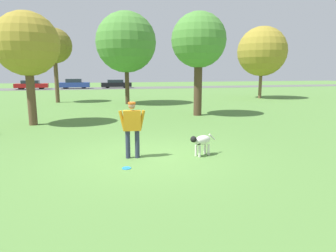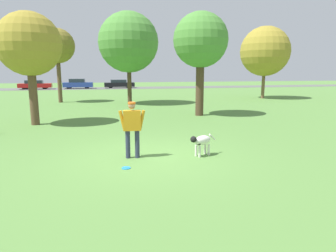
# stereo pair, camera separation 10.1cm
# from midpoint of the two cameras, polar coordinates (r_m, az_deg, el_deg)

# --- Properties ---
(ground_plane) EXTENTS (120.00, 120.00, 0.00)m
(ground_plane) POSITION_cam_midpoint_polar(r_m,az_deg,el_deg) (8.68, -4.55, -5.88)
(ground_plane) COLOR #56843D
(far_road_strip) EXTENTS (120.00, 6.00, 0.01)m
(far_road_strip) POSITION_cam_midpoint_polar(r_m,az_deg,el_deg) (45.06, -12.38, 7.04)
(far_road_strip) COLOR #5B5B59
(far_road_strip) RESTS_ON ground_plane
(person) EXTENTS (0.74, 0.27, 1.59)m
(person) POSITION_cam_midpoint_polar(r_m,az_deg,el_deg) (8.41, -7.19, 0.17)
(person) COLOR #2D334C
(person) RESTS_ON ground_plane
(dog) EXTENTS (0.93, 0.51, 0.63)m
(dog) POSITION_cam_midpoint_polar(r_m,az_deg,el_deg) (8.71, 6.05, -2.90)
(dog) COLOR silver
(dog) RESTS_ON ground_plane
(frisbee) EXTENTS (0.23, 0.23, 0.02)m
(frisbee) POSITION_cam_midpoint_polar(r_m,az_deg,el_deg) (7.73, -8.28, -7.95)
(frisbee) COLOR #268CE5
(frisbee) RESTS_ON ground_plane
(tree_far_left) EXTENTS (2.67, 2.67, 5.70)m
(tree_far_left) POSITION_cam_midpoint_polar(r_m,az_deg,el_deg) (25.28, -20.96, 14.01)
(tree_far_left) COLOR brown
(tree_far_left) RESTS_ON ground_plane
(tree_near_left) EXTENTS (2.80, 2.80, 5.02)m
(tree_near_left) POSITION_cam_midpoint_polar(r_m,az_deg,el_deg) (14.96, -25.45, 13.82)
(tree_near_left) COLOR brown
(tree_near_left) RESTS_ON ground_plane
(tree_mid_center) EXTENTS (4.37, 4.37, 6.70)m
(tree_mid_center) POSITION_cam_midpoint_polar(r_m,az_deg,el_deg) (22.80, -8.12, 15.49)
(tree_mid_center) COLOR #4C3826
(tree_mid_center) RESTS_ON ground_plane
(tree_far_right) EXTENTS (4.37, 4.37, 6.37)m
(tree_far_right) POSITION_cam_midpoint_polar(r_m,az_deg,el_deg) (28.73, 17.38, 13.40)
(tree_far_right) COLOR brown
(tree_far_right) RESTS_ON ground_plane
(tree_near_right) EXTENTS (2.96, 2.96, 5.57)m
(tree_near_right) POSITION_cam_midpoint_polar(r_m,az_deg,el_deg) (16.76, 5.69, 15.81)
(tree_near_right) COLOR #4C3826
(tree_near_right) RESTS_ON ground_plane
(parked_car_red) EXTENTS (4.34, 1.88, 1.23)m
(parked_car_red) POSITION_cam_midpoint_polar(r_m,az_deg,el_deg) (45.46, -24.65, 7.16)
(parked_car_red) COLOR red
(parked_car_red) RESTS_ON ground_plane
(parked_car_blue) EXTENTS (4.16, 1.89, 1.39)m
(parked_car_blue) POSITION_cam_midpoint_polar(r_m,az_deg,el_deg) (45.01, -17.41, 7.67)
(parked_car_blue) COLOR #284293
(parked_car_blue) RESTS_ON ground_plane
(parked_car_black) EXTENTS (4.38, 1.79, 1.22)m
(parked_car_black) POSITION_cam_midpoint_polar(r_m,az_deg,el_deg) (45.39, -9.94, 7.91)
(parked_car_black) COLOR black
(parked_car_black) RESTS_ON ground_plane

